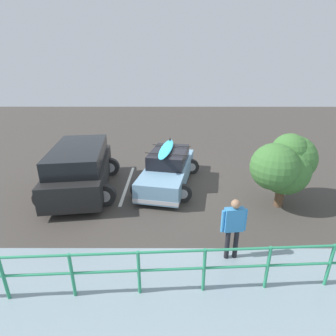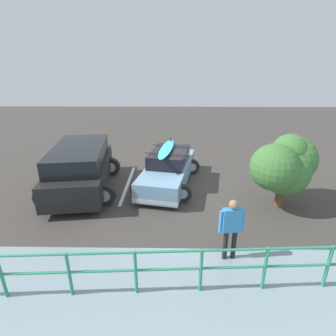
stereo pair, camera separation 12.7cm
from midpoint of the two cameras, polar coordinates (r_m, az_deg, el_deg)
ground_plane at (r=10.84m, az=1.82°, el=-3.57°), size 44.00×44.00×0.02m
parking_stripe at (r=10.97m, az=-8.41°, el=-3.43°), size 0.12×3.74×0.00m
sedan_car at (r=10.60m, az=0.43°, el=-0.17°), size 2.77×4.58×1.68m
suv_car at (r=10.57m, az=-18.11°, el=0.14°), size 3.11×4.89×1.77m
person_bystander at (r=6.65m, az=14.22°, el=-11.83°), size 0.64×0.24×1.65m
railing_fence at (r=5.79m, az=0.78°, el=-20.39°), size 9.64×0.60×1.08m
bush_near_left at (r=9.52m, az=24.39°, el=0.69°), size 2.43×2.26×2.50m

